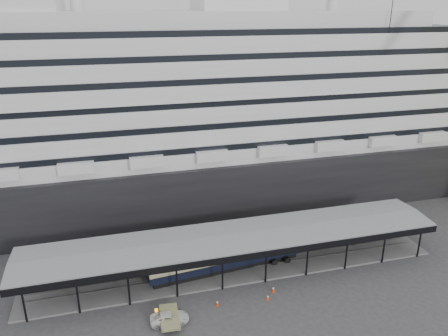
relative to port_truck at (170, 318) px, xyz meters
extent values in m
plane|color=#363639|center=(10.30, 3.53, -0.61)|extent=(200.00, 200.00, 0.00)
cube|color=black|center=(10.30, 35.53, 4.39)|extent=(130.00, 30.00, 10.00)
cube|color=slate|center=(10.30, 8.53, -0.49)|extent=(56.00, 8.00, 0.24)
cube|color=slate|center=(10.30, 7.81, -0.33)|extent=(54.00, 0.08, 0.10)
cube|color=slate|center=(10.30, 9.25, -0.33)|extent=(54.00, 0.08, 0.10)
cube|color=black|center=(10.30, 4.03, 3.84)|extent=(56.00, 0.18, 0.90)
cube|color=black|center=(10.30, 13.03, 3.84)|extent=(56.00, 0.18, 0.90)
cube|color=slate|center=(10.30, 8.53, 4.57)|extent=(56.00, 9.00, 0.24)
cylinder|color=black|center=(40.56, 23.77, 22.99)|extent=(0.12, 0.12, 47.21)
imported|color=white|center=(0.00, 0.00, 0.00)|extent=(4.50, 2.28, 1.22)
cube|color=black|center=(9.01, 8.53, -0.03)|extent=(20.60, 4.54, 0.68)
cube|color=black|center=(9.01, 8.53, 0.85)|extent=(21.62, 5.03, 1.07)
cube|color=beige|center=(9.01, 8.53, 2.02)|extent=(21.62, 5.07, 1.27)
cube|color=black|center=(9.01, 8.53, 2.85)|extent=(21.62, 5.03, 0.39)
cube|color=#E83E0C|center=(5.97, 1.51, -0.60)|extent=(0.39, 0.39, 0.03)
cone|color=#E83E0C|center=(5.97, 1.51, -0.25)|extent=(0.33, 0.33, 0.69)
cylinder|color=white|center=(5.97, 1.51, -0.18)|extent=(0.22, 0.22, 0.13)
cube|color=#DA3E0C|center=(13.43, 2.22, -0.59)|extent=(0.54, 0.54, 0.03)
cone|color=#DA3E0C|center=(13.43, 2.22, -0.19)|extent=(0.46, 0.46, 0.79)
cylinder|color=white|center=(13.43, 2.22, -0.12)|extent=(0.25, 0.25, 0.15)
cube|color=#FA440D|center=(12.21, 0.95, -0.60)|extent=(0.43, 0.43, 0.03)
cone|color=#FA440D|center=(12.21, 0.95, -0.26)|extent=(0.36, 0.36, 0.67)
cylinder|color=white|center=(12.21, 0.95, -0.19)|extent=(0.21, 0.21, 0.13)
camera|label=1|loc=(-4.61, -40.41, 33.33)|focal=35.00mm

